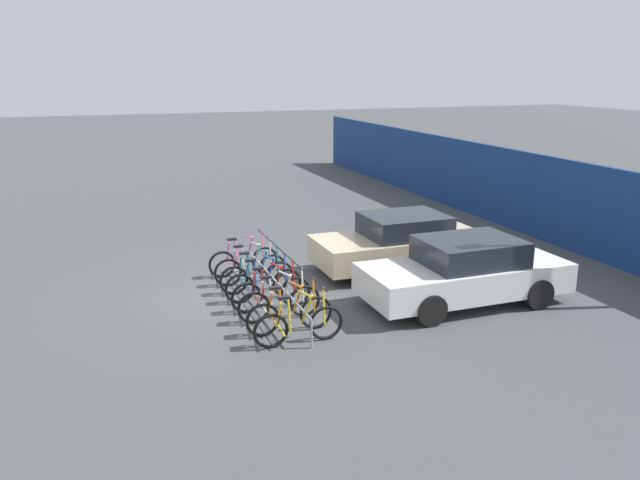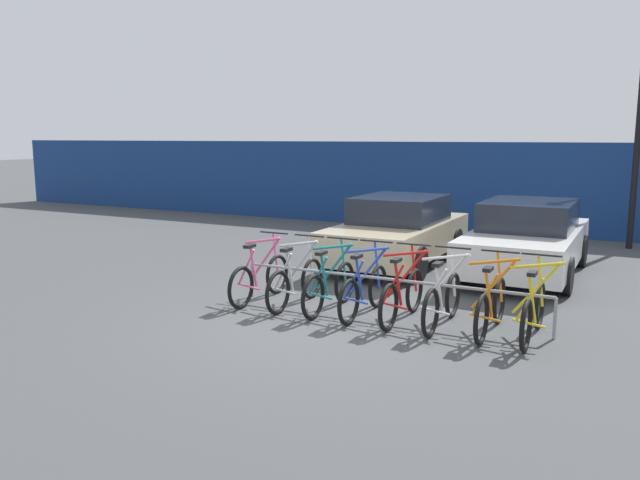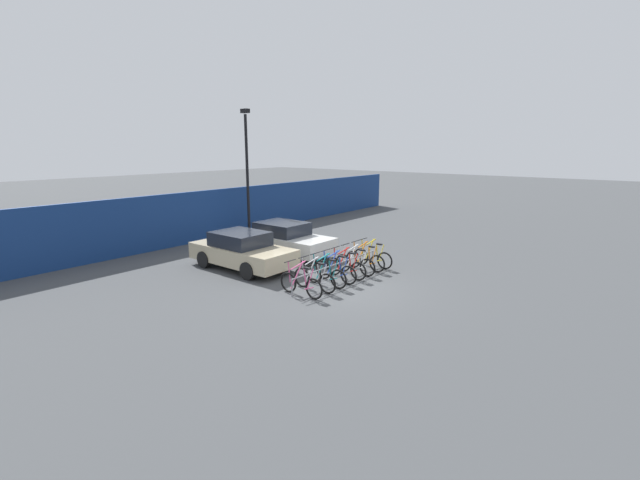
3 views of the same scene
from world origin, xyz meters
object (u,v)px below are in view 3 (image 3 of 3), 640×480
object	(u,v)px
lamp_post	(247,167)
bicycle_orange	(365,260)
bicycle_red	(346,267)
bicycle_white	(355,264)
bicycle_pink	(301,284)
bike_rack	(337,265)
bicycle_silver	(314,279)
bicycle_blue	(336,271)
bicycle_teal	(326,275)
car_white	(284,239)
car_beige	(242,251)
bicycle_yellow	(373,257)

from	to	relation	value
lamp_post	bicycle_orange	bearing A→B (deg)	-100.36
bicycle_red	bicycle_white	size ratio (longest dim) A/B	1.00
bicycle_pink	bicycle_red	distance (m)	2.39
bike_rack	bicycle_white	world-z (taller)	bicycle_white
bicycle_silver	bicycle_white	distance (m)	2.32
bicycle_pink	bicycle_blue	xyz separation A→B (m)	(1.81, 0.00, 0.00)
bicycle_teal	bicycle_orange	world-z (taller)	same
bicycle_pink	lamp_post	bearing A→B (deg)	57.84
bicycle_blue	bicycle_orange	distance (m)	1.83
bicycle_red	car_white	bearing A→B (deg)	72.41
car_beige	car_white	world-z (taller)	same
bicycle_pink	bicycle_blue	distance (m)	1.81
bicycle_yellow	car_beige	size ratio (longest dim) A/B	0.40
bike_rack	bicycle_teal	bearing A→B (deg)	-170.04
bicycle_teal	bicycle_white	size ratio (longest dim) A/B	1.00
bicycle_teal	lamp_post	size ratio (longest dim) A/B	0.27
bicycle_silver	bicycle_orange	size ratio (longest dim) A/B	1.00
bicycle_blue	bicycle_yellow	bearing A→B (deg)	2.85
bicycle_red	bicycle_yellow	bearing A→B (deg)	-3.02
bike_rack	bicycle_blue	size ratio (longest dim) A/B	2.76
bicycle_red	lamp_post	xyz separation A→B (m)	(2.70, 7.97, 3.13)
lamp_post	bicycle_white	bearing A→B (deg)	-104.87
bicycle_pink	lamp_post	size ratio (longest dim) A/B	0.27
bicycle_white	bicycle_red	bearing A→B (deg)	176.43
bicycle_blue	lamp_post	size ratio (longest dim) A/B	0.27
bicycle_red	car_beige	world-z (taller)	car_beige
car_white	bicycle_yellow	bearing A→B (deg)	-79.25
bicycle_white	car_beige	distance (m)	4.29
car_white	bicycle_teal	bearing A→B (deg)	-118.83
car_beige	bicycle_white	bearing A→B (deg)	-61.25
bicycle_white	car_white	distance (m)	4.00
bicycle_pink	lamp_post	world-z (taller)	lamp_post
bicycle_yellow	bicycle_silver	bearing A→B (deg)	176.39
bicycle_silver	bicycle_teal	distance (m)	0.59
bicycle_red	car_white	world-z (taller)	car_white
bicycle_red	bicycle_yellow	distance (m)	1.78
bicycle_white	car_white	xyz separation A→B (m)	(0.45, 3.96, 0.31)
bicycle_blue	bicycle_white	size ratio (longest dim) A/B	1.00
bicycle_red	bicycle_white	distance (m)	0.58
bicycle_red	car_beige	size ratio (longest dim) A/B	0.40
bike_rack	bicycle_silver	distance (m)	1.45
car_beige	lamp_post	bearing A→B (deg)	45.34
lamp_post	bicycle_silver	bearing A→B (deg)	-119.10
bicycle_pink	bicycle_white	world-z (taller)	same
bicycle_pink	car_white	distance (m)	5.25
bike_rack	bicycle_yellow	size ratio (longest dim) A/B	2.76
bicycle_teal	car_beige	distance (m)	3.78
bicycle_white	bike_rack	bearing A→B (deg)	166.93
bicycle_blue	car_white	bearing A→B (deg)	70.65
bicycle_white	bicycle_blue	bearing A→B (deg)	176.43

